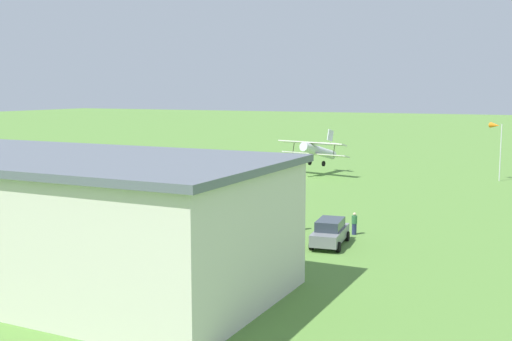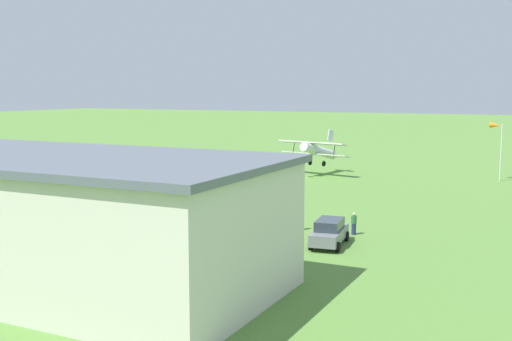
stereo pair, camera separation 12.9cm
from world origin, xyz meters
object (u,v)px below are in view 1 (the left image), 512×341
Objects in this scene: hangar at (22,214)px; windsock at (496,130)px; person_walking_on_apron at (182,206)px; biplane at (317,151)px; car_green at (10,201)px; person_by_parked_cars at (354,224)px; person_watching_takeoff at (59,199)px; car_grey at (330,232)px; person_at_fence_line at (275,226)px; person_near_hangar_door at (300,219)px.

hangar is 52.28m from windsock.
person_walking_on_apron is 0.26× the size of windsock.
windsock reaches higher than biplane.
biplane is at bearing -115.14° from car_green.
car_green is 49.65m from windsock.
person_walking_on_apron is 14.04m from person_by_parked_cars.
biplane reaches higher than person_walking_on_apron.
person_watching_takeoff is (11.76, -15.46, -2.51)m from hangar.
car_grey is at bearing 164.27° from person_walking_on_apron.
car_grey is (-12.76, -13.22, -2.47)m from hangar.
windsock is at bearing -133.79° from car_green.
car_grey is 2.78× the size of person_watching_takeoff.
biplane reaches higher than person_at_fence_line.
person_walking_on_apron reaches higher than person_near_hangar_door.
car_green is 0.74× the size of windsock.
person_at_fence_line is 0.25× the size of windsock.
person_at_fence_line is (-8.08, 30.88, -2.06)m from biplane.
person_walking_on_apron is at bearing -162.26° from car_green.
person_watching_takeoff is at bearing 66.98° from biplane.
person_near_hangar_door is at bearing 107.42° from biplane.
biplane is 5.66× the size of person_near_hangar_door.
biplane is at bearing -92.78° from person_walking_on_apron.
biplane is at bearing 10.90° from windsock.
person_watching_takeoff is 0.26× the size of windsock.
hangar is 6.09× the size of car_green.
person_near_hangar_door is 0.25× the size of windsock.
person_walking_on_apron is (1.34, 27.61, -2.01)m from biplane.
car_grey reaches higher than car_green.
person_near_hangar_door is at bearing -104.93° from person_at_fence_line.
person_walking_on_apron is at bearing 56.74° from windsock.
person_at_fence_line is at bearing 160.88° from person_walking_on_apron.
car_grey is 36.12m from windsock.
car_grey is at bearing 81.12° from person_by_parked_cars.
car_green is 23.12m from person_at_fence_line.
hangar is at bearing 138.68° from car_green.
person_walking_on_apron is (0.71, -17.01, -2.50)m from hangar.
hangar is 18.54m from car_grey.
hangar is 19.19m from person_near_hangar_door.
person_by_parked_cars is at bearing 179.09° from person_walking_on_apron.
person_watching_takeoff is at bearing -52.73° from hangar.
biplane is at bearing -90.81° from hangar.
car_green is at bearing 46.21° from windsock.
windsock is (-11.11, -34.58, 4.81)m from person_at_fence_line.
car_green is at bearing 17.74° from person_walking_on_apron.
person_walking_on_apron is 1.09× the size of person_by_parked_cars.
person_walking_on_apron is (13.48, -3.80, -0.03)m from car_grey.
biplane is 31.99m from person_at_fence_line.
person_watching_takeoff reaches higher than person_near_hangar_door.
biplane is 1.92× the size of car_grey.
person_at_fence_line is (4.05, -0.53, -0.08)m from car_grey.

